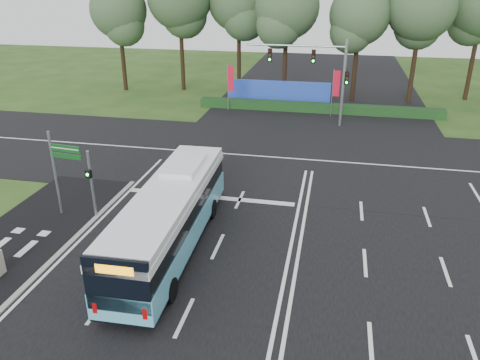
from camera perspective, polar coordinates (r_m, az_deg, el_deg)
name	(u,v)px	position (r m, az deg, el deg)	size (l,w,h in m)	color
ground	(289,255)	(21.32, 6.02, -9.08)	(120.00, 120.00, 0.00)	#234918
road_main	(289,255)	(21.31, 6.02, -9.04)	(20.00, 120.00, 0.04)	black
road_cross	(308,160)	(32.06, 8.31, 2.44)	(120.00, 14.00, 0.05)	black
kerb_strip	(47,265)	(22.04, -22.43, -9.58)	(0.25, 18.00, 0.12)	gray
city_bus	(170,217)	(21.06, -8.48, -4.45)	(2.70, 11.50, 3.29)	#59B0CE
pedestrian_signal	(91,182)	(24.58, -17.70, -0.26)	(0.32, 0.43, 3.64)	gray
street_sign	(59,165)	(25.02, -21.15, 1.73)	(1.76, 0.30, 4.54)	gray
banner_flag_left	(230,81)	(43.16, -1.22, 11.97)	(0.61, 0.20, 4.23)	gray
banner_flag_mid	(335,86)	(42.01, 11.56, 11.14)	(0.62, 0.08, 4.18)	gray
traffic_light_gantry	(322,69)	(39.03, 9.93, 13.22)	(8.41, 0.28, 7.00)	gray
hedge	(318,108)	(43.86, 9.50, 8.66)	(22.00, 1.20, 0.80)	#143717
blue_hoarding	(278,92)	(46.42, 4.71, 10.62)	(10.00, 0.30, 2.20)	blue
eucalyptus_row	(361,5)	(48.98, 14.49, 19.95)	(53.52, 9.65, 12.84)	black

